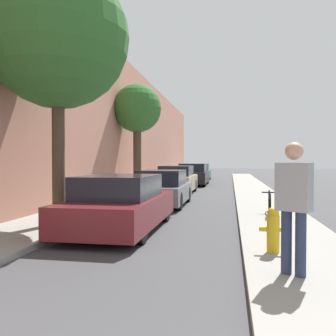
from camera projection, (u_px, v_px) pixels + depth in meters
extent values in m
plane|color=#3D3D3F|center=(193.00, 197.00, 16.16)|extent=(120.00, 120.00, 0.00)
cube|color=gray|center=(133.00, 194.00, 16.67)|extent=(2.00, 52.00, 0.12)
cube|color=gray|center=(258.00, 197.00, 15.65)|extent=(2.00, 52.00, 0.12)
cube|color=tan|center=(105.00, 121.00, 16.83)|extent=(0.70, 52.00, 7.14)
cylinder|color=black|center=(108.00, 209.00, 9.90)|extent=(0.22, 0.60, 0.60)
cylinder|color=black|center=(164.00, 210.00, 9.61)|extent=(0.22, 0.60, 0.60)
cylinder|color=black|center=(64.00, 226.00, 7.28)|extent=(0.22, 0.60, 0.60)
cylinder|color=black|center=(140.00, 229.00, 7.00)|extent=(0.22, 0.60, 0.60)
cube|color=maroon|center=(121.00, 210.00, 8.44)|extent=(1.84, 4.28, 0.63)
cube|color=black|center=(119.00, 186.00, 8.26)|extent=(1.62, 2.23, 0.52)
cylinder|color=black|center=(150.00, 194.00, 14.42)|extent=(0.22, 0.61, 0.61)
cylinder|color=black|center=(187.00, 194.00, 14.15)|extent=(0.22, 0.61, 0.61)
cylinder|color=black|center=(134.00, 200.00, 12.02)|extent=(0.22, 0.61, 0.61)
cylinder|color=black|center=(178.00, 201.00, 11.75)|extent=(0.22, 0.61, 0.61)
cube|color=slate|center=(163.00, 193.00, 13.08)|extent=(1.77, 3.93, 0.60)
cube|color=black|center=(162.00, 178.00, 12.92)|extent=(1.56, 2.04, 0.55)
cylinder|color=black|center=(167.00, 185.00, 19.34)|extent=(0.22, 0.63, 0.63)
cylinder|color=black|center=(194.00, 185.00, 19.07)|extent=(0.22, 0.63, 0.63)
cylinder|color=black|center=(157.00, 189.00, 16.72)|extent=(0.22, 0.63, 0.63)
cylinder|color=black|center=(188.00, 189.00, 16.46)|extent=(0.22, 0.63, 0.63)
cube|color=tan|center=(177.00, 183.00, 17.89)|extent=(1.70, 4.28, 0.74)
cube|color=black|center=(177.00, 171.00, 17.71)|extent=(1.50, 2.23, 0.50)
cylinder|color=black|center=(184.00, 179.00, 25.54)|extent=(0.22, 0.69, 0.69)
cylinder|color=black|center=(207.00, 179.00, 25.25)|extent=(0.22, 0.69, 0.69)
cylinder|color=black|center=(178.00, 181.00, 22.73)|extent=(0.22, 0.69, 0.69)
cylinder|color=black|center=(204.00, 181.00, 22.43)|extent=(0.22, 0.69, 0.69)
cube|color=black|center=(193.00, 177.00, 23.98)|extent=(1.92, 4.61, 0.72)
cube|color=black|center=(193.00, 168.00, 23.79)|extent=(1.69, 2.40, 0.55)
cylinder|color=black|center=(191.00, 176.00, 31.18)|extent=(0.22, 0.66, 0.66)
cylinder|color=black|center=(209.00, 176.00, 30.89)|extent=(0.22, 0.66, 0.66)
cylinder|color=black|center=(187.00, 177.00, 28.55)|extent=(0.22, 0.66, 0.66)
cylinder|color=black|center=(207.00, 177.00, 28.26)|extent=(0.22, 0.66, 0.66)
cube|color=#1E6066|center=(199.00, 174.00, 29.71)|extent=(1.86, 4.31, 0.67)
cube|color=black|center=(199.00, 167.00, 29.53)|extent=(1.64, 2.24, 0.56)
cylinder|color=#4C3A2B|center=(58.00, 150.00, 8.55)|extent=(0.31, 0.31, 3.61)
sphere|color=#2D6028|center=(58.00, 37.00, 8.49)|extent=(3.47, 3.47, 3.47)
cylinder|color=#4C3A2B|center=(137.00, 156.00, 17.75)|extent=(0.41, 0.41, 3.53)
sphere|color=#2D6028|center=(137.00, 108.00, 17.70)|extent=(2.44, 2.44, 2.44)
cylinder|color=gold|center=(273.00, 234.00, 5.91)|extent=(0.21, 0.21, 0.63)
sphere|color=gold|center=(273.00, 213.00, 5.90)|extent=(0.20, 0.20, 0.20)
cylinder|color=gold|center=(263.00, 229.00, 5.93)|extent=(0.14, 0.08, 0.08)
cylinder|color=gold|center=(283.00, 230.00, 5.88)|extent=(0.14, 0.08, 0.08)
cylinder|color=#283351|center=(301.00, 244.00, 4.67)|extent=(0.20, 0.20, 0.87)
cylinder|color=#283351|center=(286.00, 242.00, 4.80)|extent=(0.20, 0.20, 0.87)
cube|color=#999EA3|center=(294.00, 187.00, 4.72)|extent=(0.50, 0.43, 0.65)
sphere|color=tan|center=(294.00, 151.00, 4.71)|extent=(0.24, 0.24, 0.24)
torus|color=black|center=(269.00, 201.00, 10.53)|extent=(0.09, 0.67, 0.67)
torus|color=black|center=(270.00, 205.00, 9.59)|extent=(0.09, 0.67, 0.67)
cube|color=black|center=(270.00, 198.00, 10.06)|extent=(0.10, 0.81, 0.04)
cylinder|color=black|center=(270.00, 195.00, 9.89)|extent=(0.04, 0.04, 0.18)
cube|color=black|center=(269.00, 192.00, 10.45)|extent=(0.44, 0.07, 0.04)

